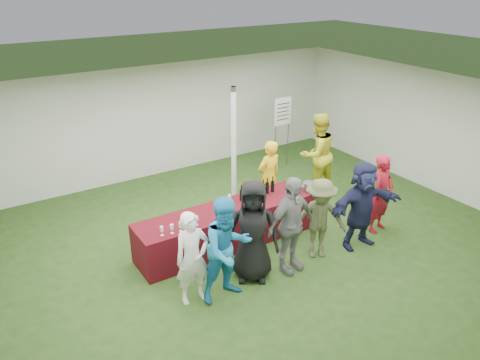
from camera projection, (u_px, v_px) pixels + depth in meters
ground at (245, 246)px, 8.71m from camera, size 60.00×60.00×0.00m
tent at (234, 153)px, 9.32m from camera, size 10.00×10.00×10.00m
serving_table at (231, 225)px, 8.66m from camera, size 3.60×0.80×0.75m
wine_bottles at (257, 190)px, 8.89m from camera, size 0.79×0.15×0.32m
wine_glasses at (206, 217)px, 7.96m from camera, size 2.75×0.11×0.16m
water_bottle at (229, 200)px, 8.53m from camera, size 0.07×0.07×0.23m
bar_towel at (296, 186)px, 9.29m from camera, size 0.25×0.18×0.03m
dump_bucket at (309, 187)px, 9.10m from camera, size 0.24×0.24×0.18m
wine_list_sign at (283, 117)px, 11.74m from camera, size 0.50×0.03×1.80m
staff_pourer at (269, 177)px, 9.63m from camera, size 0.61×0.43×1.58m
staff_back at (317, 154)px, 10.44m from camera, size 0.92×0.73×1.87m
customer_0 at (193, 258)px, 7.00m from camera, size 0.57×0.38×1.51m
customer_1 at (227, 249)px, 7.05m from camera, size 0.84×0.66×1.71m
customer_2 at (253, 231)px, 7.48m from camera, size 1.02×0.93×1.75m
customer_3 at (290, 225)px, 7.69m from camera, size 1.06×0.56×1.72m
customer_4 at (320, 219)px, 8.12m from camera, size 1.11×0.92×1.50m
customer_5 at (362, 205)px, 8.41m from camera, size 1.57×0.62×1.65m
customer_6 at (381, 194)px, 8.94m from camera, size 0.65×0.50×1.56m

